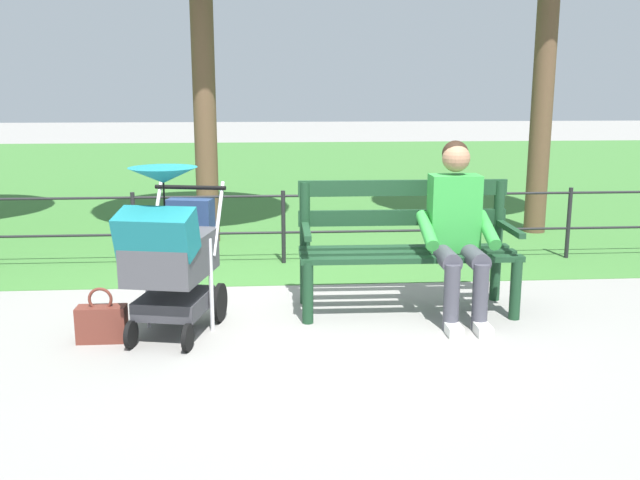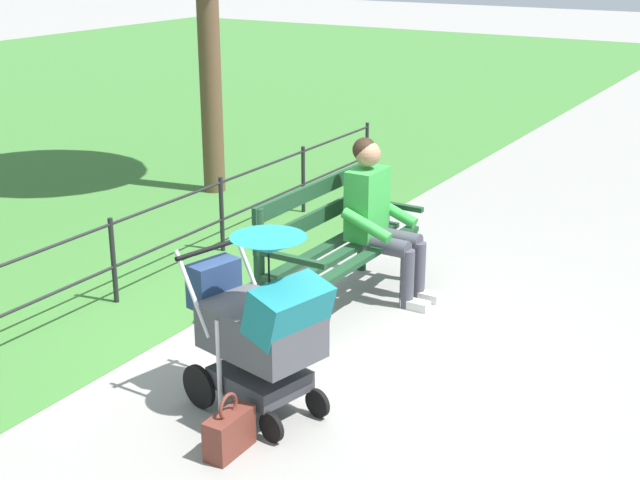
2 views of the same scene
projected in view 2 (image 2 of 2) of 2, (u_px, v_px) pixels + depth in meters
ground_plane at (284, 348)px, 6.19m from camera, size 60.00×60.00×0.00m
park_bench at (333, 240)px, 6.79m from camera, size 1.61×0.62×0.96m
person_on_bench at (379, 215)px, 6.89m from camera, size 0.54×0.74×1.28m
stroller at (261, 323)px, 5.17m from camera, size 0.67×0.97×1.15m
handbag at (229, 432)px, 4.91m from camera, size 0.32×0.14×0.37m
park_fence at (138, 242)px, 7.05m from camera, size 8.37×0.04×0.70m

